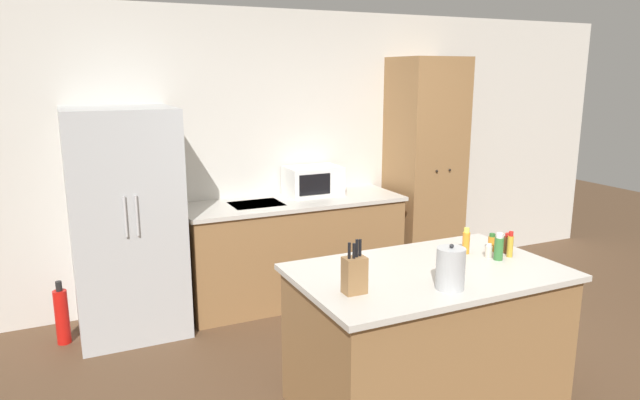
{
  "coord_description": "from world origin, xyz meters",
  "views": [
    {
      "loc": [
        -2.2,
        -2.62,
        2.05
      ],
      "look_at": [
        -0.31,
        1.4,
        1.05
      ],
      "focal_mm": 32.0,
      "sensor_mm": 36.0,
      "label": 1
    }
  ],
  "objects_px": {
    "spice_bottle_pale_salt": "(499,247)",
    "spice_bottle_green_herb": "(492,243)",
    "refrigerator": "(126,223)",
    "spice_bottle_orange_cap": "(466,242)",
    "fire_extinguisher": "(62,316)",
    "spice_bottle_amber_oil": "(510,245)",
    "knife_block": "(354,274)",
    "microwave": "(313,181)",
    "spice_bottle_short_red": "(508,244)",
    "spice_bottle_tall_dark": "(489,251)",
    "pantry_cabinet": "(424,170)",
    "kettle": "(450,268)"
  },
  "relations": [
    {
      "from": "microwave",
      "to": "spice_bottle_green_herb",
      "type": "distance_m",
      "value": 2.01
    },
    {
      "from": "refrigerator",
      "to": "spice_bottle_pale_salt",
      "type": "xyz_separation_m",
      "value": [
        2.0,
        -1.94,
        0.09
      ]
    },
    {
      "from": "spice_bottle_pale_salt",
      "to": "spice_bottle_orange_cap",
      "type": "bearing_deg",
      "value": 118.08
    },
    {
      "from": "microwave",
      "to": "spice_bottle_orange_cap",
      "type": "relative_size",
      "value": 2.95
    },
    {
      "from": "microwave",
      "to": "kettle",
      "type": "relative_size",
      "value": 1.98
    },
    {
      "from": "microwave",
      "to": "spice_bottle_amber_oil",
      "type": "distance_m",
      "value": 2.15
    },
    {
      "from": "spice_bottle_tall_dark",
      "to": "knife_block",
      "type": "bearing_deg",
      "value": -171.18
    },
    {
      "from": "spice_bottle_tall_dark",
      "to": "spice_bottle_pale_salt",
      "type": "relative_size",
      "value": 0.52
    },
    {
      "from": "pantry_cabinet",
      "to": "kettle",
      "type": "distance_m",
      "value": 2.7
    },
    {
      "from": "spice_bottle_green_herb",
      "to": "fire_extinguisher",
      "type": "height_order",
      "value": "spice_bottle_green_herb"
    },
    {
      "from": "knife_block",
      "to": "pantry_cabinet",
      "type": "bearing_deg",
      "value": 47.58
    },
    {
      "from": "spice_bottle_pale_salt",
      "to": "spice_bottle_orange_cap",
      "type": "relative_size",
      "value": 1.02
    },
    {
      "from": "fire_extinguisher",
      "to": "spice_bottle_amber_oil",
      "type": "bearing_deg",
      "value": -35.8
    },
    {
      "from": "spice_bottle_tall_dark",
      "to": "fire_extinguisher",
      "type": "height_order",
      "value": "spice_bottle_tall_dark"
    },
    {
      "from": "knife_block",
      "to": "fire_extinguisher",
      "type": "bearing_deg",
      "value": 125.63
    },
    {
      "from": "pantry_cabinet",
      "to": "fire_extinguisher",
      "type": "bearing_deg",
      "value": -178.18
    },
    {
      "from": "refrigerator",
      "to": "spice_bottle_amber_oil",
      "type": "bearing_deg",
      "value": -42.44
    },
    {
      "from": "spice_bottle_tall_dark",
      "to": "spice_bottle_orange_cap",
      "type": "relative_size",
      "value": 0.53
    },
    {
      "from": "pantry_cabinet",
      "to": "spice_bottle_pale_salt",
      "type": "relative_size",
      "value": 12.6
    },
    {
      "from": "refrigerator",
      "to": "spice_bottle_pale_salt",
      "type": "relative_size",
      "value": 10.29
    },
    {
      "from": "spice_bottle_green_herb",
      "to": "kettle",
      "type": "bearing_deg",
      "value": -147.44
    },
    {
      "from": "spice_bottle_short_red",
      "to": "spice_bottle_pale_salt",
      "type": "distance_m",
      "value": 0.18
    },
    {
      "from": "refrigerator",
      "to": "fire_extinguisher",
      "type": "bearing_deg",
      "value": -176.68
    },
    {
      "from": "spice_bottle_amber_oil",
      "to": "knife_block",
      "type": "bearing_deg",
      "value": -174.36
    },
    {
      "from": "spice_bottle_amber_oil",
      "to": "spice_bottle_orange_cap",
      "type": "bearing_deg",
      "value": 140.07
    },
    {
      "from": "spice_bottle_pale_salt",
      "to": "kettle",
      "type": "bearing_deg",
      "value": -155.32
    },
    {
      "from": "fire_extinguisher",
      "to": "spice_bottle_tall_dark",
      "type": "bearing_deg",
      "value": -36.52
    },
    {
      "from": "spice_bottle_short_red",
      "to": "knife_block",
      "type": "bearing_deg",
      "value": -171.48
    },
    {
      "from": "spice_bottle_tall_dark",
      "to": "spice_bottle_green_herb",
      "type": "distance_m",
      "value": 0.15
    },
    {
      "from": "knife_block",
      "to": "spice_bottle_short_red",
      "type": "xyz_separation_m",
      "value": [
        1.24,
        0.19,
        -0.04
      ]
    },
    {
      "from": "microwave",
      "to": "kettle",
      "type": "distance_m",
      "value": 2.41
    },
    {
      "from": "refrigerator",
      "to": "fire_extinguisher",
      "type": "height_order",
      "value": "refrigerator"
    },
    {
      "from": "spice_bottle_short_red",
      "to": "fire_extinguisher",
      "type": "bearing_deg",
      "value": 145.66
    },
    {
      "from": "refrigerator",
      "to": "spice_bottle_orange_cap",
      "type": "height_order",
      "value": "refrigerator"
    },
    {
      "from": "microwave",
      "to": "spice_bottle_short_red",
      "type": "xyz_separation_m",
      "value": [
        0.47,
        -2.04,
        -0.1
      ]
    },
    {
      "from": "microwave",
      "to": "spice_bottle_short_red",
      "type": "height_order",
      "value": "microwave"
    },
    {
      "from": "microwave",
      "to": "spice_bottle_green_herb",
      "type": "height_order",
      "value": "microwave"
    },
    {
      "from": "microwave",
      "to": "spice_bottle_orange_cap",
      "type": "xyz_separation_m",
      "value": [
        0.21,
        -1.93,
        -0.09
      ]
    },
    {
      "from": "spice_bottle_amber_oil",
      "to": "kettle",
      "type": "bearing_deg",
      "value": -157.75
    },
    {
      "from": "spice_bottle_pale_salt",
      "to": "microwave",
      "type": "bearing_deg",
      "value": 98.32
    },
    {
      "from": "kettle",
      "to": "spice_bottle_pale_salt",
      "type": "bearing_deg",
      "value": 24.68
    },
    {
      "from": "refrigerator",
      "to": "pantry_cabinet",
      "type": "xyz_separation_m",
      "value": [
        2.86,
        0.08,
        0.2
      ]
    },
    {
      "from": "refrigerator",
      "to": "knife_block",
      "type": "relative_size",
      "value": 6.05
    },
    {
      "from": "spice_bottle_tall_dark",
      "to": "spice_bottle_short_red",
      "type": "distance_m",
      "value": 0.18
    },
    {
      "from": "refrigerator",
      "to": "knife_block",
      "type": "bearing_deg",
      "value": -65.74
    },
    {
      "from": "spice_bottle_pale_salt",
      "to": "spice_bottle_green_herb",
      "type": "bearing_deg",
      "value": 60.8
    },
    {
      "from": "refrigerator",
      "to": "spice_bottle_green_herb",
      "type": "xyz_separation_m",
      "value": [
        2.09,
        -1.78,
        0.06
      ]
    },
    {
      "from": "knife_block",
      "to": "kettle",
      "type": "xyz_separation_m",
      "value": [
        0.5,
        -0.16,
        0.01
      ]
    },
    {
      "from": "microwave",
      "to": "spice_bottle_pale_salt",
      "type": "relative_size",
      "value": 2.89
    },
    {
      "from": "knife_block",
      "to": "kettle",
      "type": "bearing_deg",
      "value": -18.19
    }
  ]
}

